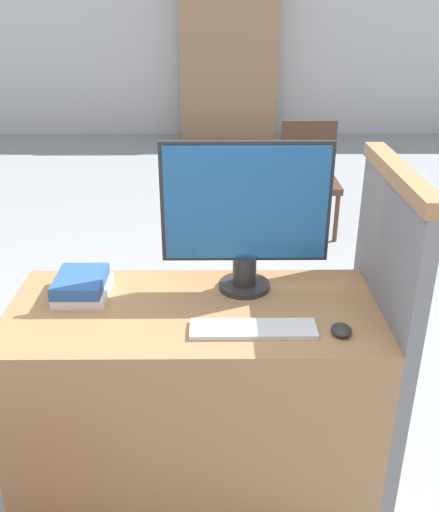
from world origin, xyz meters
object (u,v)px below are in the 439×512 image
(keyboard, at_px, (253,329))
(far_chair, at_px, (309,172))
(book_stack, at_px, (82,286))
(mouse, at_px, (341,330))
(monitor, at_px, (246,214))

(keyboard, bearing_deg, far_chair, 77.46)
(keyboard, relative_size, far_chair, 0.48)
(keyboard, relative_size, book_stack, 1.83)
(book_stack, bearing_deg, mouse, -16.76)
(monitor, bearing_deg, far_chair, 75.68)
(keyboard, bearing_deg, mouse, -3.80)
(mouse, bearing_deg, keyboard, 176.20)
(monitor, relative_size, mouse, 7.37)
(far_chair, bearing_deg, mouse, -101.41)
(keyboard, xyz_separation_m, far_chair, (0.62, 2.78, -0.30))
(monitor, relative_size, book_stack, 2.66)
(keyboard, bearing_deg, monitor, 92.82)
(keyboard, distance_m, far_chair, 2.86)
(book_stack, bearing_deg, keyboard, -22.33)
(monitor, relative_size, far_chair, 0.69)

